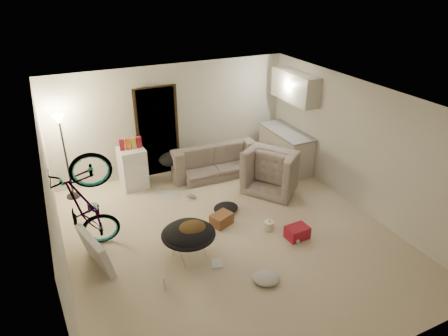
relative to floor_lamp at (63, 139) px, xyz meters
name	(u,v)px	position (x,y,z in m)	size (l,w,h in m)	color
floor	(230,236)	(2.40, -2.65, -1.32)	(5.50, 6.00, 0.02)	beige
ceiling	(232,101)	(2.40, -2.65, 1.20)	(5.50, 6.00, 0.02)	white
wall_back	(173,119)	(2.40, 0.36, -0.06)	(5.50, 0.02, 2.50)	silver
wall_front	(356,294)	(2.40, -5.66, -0.06)	(5.50, 0.02, 2.50)	silver
wall_left	(54,213)	(-0.36, -2.65, -0.06)	(0.02, 6.00, 2.50)	silver
wall_right	(360,146)	(5.16, -2.65, -0.06)	(0.02, 6.00, 2.50)	silver
doorway	(157,132)	(2.00, 0.32, -0.29)	(0.85, 0.10, 2.04)	black
door_trim	(158,132)	(2.00, 0.29, -0.29)	(0.97, 0.04, 2.10)	#302110
floor_lamp	(63,139)	(0.00, 0.00, 0.00)	(0.28, 0.28, 1.81)	black
kitchen_counter	(285,150)	(4.83, -0.65, -0.87)	(0.60, 1.50, 0.88)	beige
counter_top	(287,132)	(4.83, -0.65, -0.41)	(0.64, 1.54, 0.04)	gray
kitchen_uppers	(295,87)	(4.96, -0.65, 0.64)	(0.38, 1.40, 0.65)	beige
sofa	(211,161)	(3.08, -0.20, -1.02)	(1.95, 0.76, 0.57)	#39413A
armchair	(276,171)	(4.12, -1.40, -0.95)	(1.10, 0.96, 0.71)	#39413A
bicycle	(89,225)	(0.10, -1.98, -0.81)	(0.66, 1.89, 0.99)	black
book_asset	(165,290)	(0.91, -3.46, -1.30)	(0.17, 0.23, 0.02)	maroon
mini_fridge	(133,168)	(1.28, -0.10, -0.86)	(0.53, 0.53, 0.90)	white
snack_box_0	(122,146)	(1.11, -0.10, -0.31)	(0.10, 0.07, 0.30)	maroon
snack_box_1	(128,145)	(1.23, -0.10, -0.31)	(0.10, 0.07, 0.30)	#B85517
snack_box_2	(133,144)	(1.35, -0.10, -0.31)	(0.10, 0.07, 0.30)	gold
snack_box_3	(139,143)	(1.47, -0.10, -0.31)	(0.10, 0.07, 0.30)	maroon
saucer_chair	(189,238)	(1.53, -2.88, -0.93)	(0.89, 0.89, 0.63)	silver
hoodie	(192,229)	(1.58, -2.91, -0.74)	(0.48, 0.40, 0.22)	#483419
sofa_drape	(171,159)	(2.13, -0.20, -0.77)	(0.56, 0.46, 0.28)	black
tv_box	(95,251)	(0.10, -2.46, -1.00)	(0.11, 0.92, 0.61)	silver
drink_case_a	(222,219)	(2.41, -2.25, -1.20)	(0.39, 0.28, 0.22)	brown
drink_case_b	(297,232)	(3.46, -3.20, -1.19)	(0.39, 0.29, 0.23)	maroon
juicer	(269,225)	(3.12, -2.78, -1.21)	(0.17, 0.17, 0.25)	white
newspaper	(167,195)	(1.81, -0.77, -1.30)	(0.44, 0.58, 0.01)	beige
book_blue	(174,229)	(1.54, -2.03, -1.29)	(0.19, 0.26, 0.03)	#2A3899
book_white	(217,263)	(1.87, -3.24, -1.30)	(0.18, 0.23, 0.02)	silver
shoe_1	(191,196)	(2.23, -1.11, -1.26)	(0.26, 0.11, 0.10)	slate
shoe_4	(296,239)	(3.39, -3.27, -1.26)	(0.24, 0.10, 0.09)	white
clothes_lump_a	(226,208)	(2.67, -1.88, -1.23)	(0.50, 0.43, 0.16)	black
clothes_lump_c	(266,278)	(2.38, -3.93, -1.24)	(0.42, 0.36, 0.13)	silver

